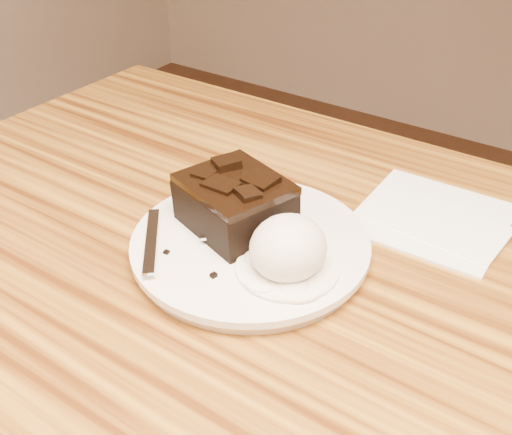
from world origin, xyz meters
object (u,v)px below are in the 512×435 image
Objects in this scene: brownie at (235,206)px; spoon at (218,232)px; plate at (250,247)px; ice_cream_scoop at (288,248)px; napkin at (432,217)px.

brownie reaches higher than spoon.
brownie reaches higher than plate.
ice_cream_scoop reaches higher than napkin.
napkin is at bearing 45.06° from brownie.
ice_cream_scoop is 0.47× the size of spoon.
ice_cream_scoop is at bearing -20.65° from brownie.
plate is at bearing 160.81° from ice_cream_scoop.
brownie reaches higher than napkin.
ice_cream_scoop reaches higher than plate.
spoon is (-0.09, 0.01, -0.02)m from ice_cream_scoop.
spoon is (-0.00, -0.03, -0.02)m from brownie.
spoon is (-0.03, -0.01, 0.01)m from plate.
plate reaches higher than napkin.
ice_cream_scoop is at bearing -43.45° from spoon.
brownie is 1.36× the size of ice_cream_scoop.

